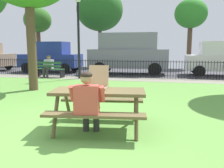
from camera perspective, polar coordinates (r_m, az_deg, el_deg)
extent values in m
cube|color=#65A043|center=(6.75, -5.23, -4.92)|extent=(28.00, 12.47, 0.02)
cube|color=gray|center=(12.04, 2.95, 1.19)|extent=(28.00, 1.40, 0.01)
cube|color=#424247|center=(15.82, 5.35, 2.97)|extent=(28.00, 6.28, 0.01)
cube|color=brown|center=(4.58, -3.35, -1.86)|extent=(1.89, 1.01, 0.06)
cube|color=brown|center=(4.07, -4.49, -7.57)|extent=(1.82, 0.53, 0.05)
cube|color=brown|center=(5.22, -2.41, -3.88)|extent=(1.82, 0.53, 0.05)
cylinder|color=brown|center=(4.44, -13.62, -7.54)|extent=(0.13, 0.44, 0.74)
cylinder|color=brown|center=(5.21, -10.78, -5.03)|extent=(0.13, 0.44, 0.74)
cylinder|color=brown|center=(4.23, 5.96, -8.17)|extent=(0.13, 0.44, 0.74)
cylinder|color=brown|center=(5.02, 5.75, -5.42)|extent=(0.13, 0.44, 0.74)
cube|color=tan|center=(4.65, -3.79, -1.25)|extent=(0.44, 0.44, 0.01)
cube|color=silver|center=(4.65, -3.79, -1.16)|extent=(0.41, 0.41, 0.00)
cube|color=tan|center=(4.45, -4.34, -1.34)|extent=(0.41, 0.04, 0.04)
cube|color=tan|center=(4.84, -3.29, -0.51)|extent=(0.41, 0.04, 0.04)
cube|color=tan|center=(4.69, -6.19, -0.84)|extent=(0.04, 0.41, 0.04)
cube|color=tan|center=(4.61, -1.35, -0.97)|extent=(0.04, 0.41, 0.04)
cube|color=tan|center=(4.82, -3.28, 2.16)|extent=(0.42, 0.12, 0.41)
cylinder|color=tan|center=(4.65, -3.79, -1.10)|extent=(0.35, 0.35, 0.01)
cylinder|color=#F9CA69|center=(4.65, -3.79, -1.02)|extent=(0.32, 0.32, 0.00)
cylinder|color=#2F2F2F|center=(4.57, -6.35, -8.65)|extent=(0.12, 0.12, 0.44)
cylinder|color=#2F2F2F|center=(4.30, -6.94, -6.30)|extent=(0.21, 0.44, 0.15)
cylinder|color=#2F2F2F|center=(4.54, -3.84, -8.74)|extent=(0.12, 0.12, 0.44)
cylinder|color=#2F2F2F|center=(4.27, -4.29, -6.38)|extent=(0.21, 0.44, 0.15)
cube|color=#CC4C3F|center=(4.03, -6.20, -3.96)|extent=(0.45, 0.28, 0.52)
cylinder|color=#CC4C3F|center=(4.11, -9.66, -2.29)|extent=(0.12, 0.22, 0.31)
cylinder|color=#CC4C3F|center=(4.01, -2.44, -2.44)|extent=(0.12, 0.22, 0.31)
sphere|color=tan|center=(3.98, -6.24, 1.45)|extent=(0.21, 0.21, 0.21)
ellipsoid|color=black|center=(3.96, -6.28, 2.15)|extent=(0.21, 0.20, 0.12)
cylinder|color=black|center=(12.65, 3.53, 5.56)|extent=(19.66, 0.03, 0.03)
cylinder|color=black|center=(12.71, 3.50, 2.25)|extent=(19.66, 0.03, 0.03)
cylinder|color=black|center=(15.92, -25.45, 3.94)|extent=(0.02, 0.02, 0.95)
cylinder|color=black|center=(15.83, -25.05, 3.95)|extent=(0.02, 0.02, 0.95)
cylinder|color=black|center=(15.75, -24.64, 3.95)|extent=(0.02, 0.02, 0.95)
cylinder|color=black|center=(15.66, -24.24, 3.95)|extent=(0.02, 0.02, 0.95)
cylinder|color=black|center=(15.58, -23.82, 3.96)|extent=(0.02, 0.02, 0.95)
cylinder|color=black|center=(15.49, -23.40, 3.96)|extent=(0.02, 0.02, 0.95)
cylinder|color=black|center=(15.41, -22.98, 3.96)|extent=(0.02, 0.02, 0.95)
cylinder|color=black|center=(15.33, -22.55, 3.97)|extent=(0.02, 0.02, 0.95)
cylinder|color=black|center=(15.25, -22.12, 3.97)|extent=(0.02, 0.02, 0.95)
cylinder|color=black|center=(15.17, -21.69, 3.97)|extent=(0.02, 0.02, 0.95)
cylinder|color=black|center=(15.09, -21.25, 3.98)|extent=(0.02, 0.02, 0.95)
cylinder|color=black|center=(15.01, -20.80, 3.98)|extent=(0.02, 0.02, 0.95)
cylinder|color=black|center=(14.93, -20.35, 3.98)|extent=(0.02, 0.02, 0.95)
cylinder|color=black|center=(14.86, -19.90, 3.98)|extent=(0.02, 0.02, 0.95)
cylinder|color=black|center=(14.78, -19.44, 3.99)|extent=(0.02, 0.02, 0.95)
cylinder|color=black|center=(14.71, -18.97, 3.99)|extent=(0.02, 0.02, 0.95)
cylinder|color=black|center=(14.64, -18.50, 3.99)|extent=(0.02, 0.02, 0.95)
cylinder|color=black|center=(14.56, -18.03, 3.99)|extent=(0.02, 0.02, 0.95)
cylinder|color=black|center=(14.49, -17.55, 3.99)|extent=(0.02, 0.02, 0.95)
cylinder|color=black|center=(14.42, -17.07, 3.99)|extent=(0.02, 0.02, 0.95)
cylinder|color=black|center=(14.35, -16.58, 3.99)|extent=(0.02, 0.02, 0.95)
cylinder|color=black|center=(14.28, -16.09, 3.99)|extent=(0.02, 0.02, 0.95)
cylinder|color=black|center=(14.22, -15.59, 3.99)|extent=(0.02, 0.02, 0.95)
cylinder|color=black|center=(14.15, -15.09, 3.99)|extent=(0.02, 0.02, 0.95)
cylinder|color=black|center=(14.08, -14.58, 3.99)|extent=(0.02, 0.02, 0.95)
cylinder|color=black|center=(14.02, -14.07, 3.99)|extent=(0.02, 0.02, 0.95)
cylinder|color=black|center=(13.96, -13.56, 3.99)|extent=(0.02, 0.02, 0.95)
cylinder|color=black|center=(13.90, -13.04, 3.98)|extent=(0.02, 0.02, 0.95)
cylinder|color=black|center=(13.84, -12.51, 3.98)|extent=(0.02, 0.02, 0.95)
cylinder|color=black|center=(13.78, -11.98, 3.98)|extent=(0.02, 0.02, 0.95)
cylinder|color=black|center=(13.72, -11.45, 3.98)|extent=(0.02, 0.02, 0.95)
cylinder|color=black|center=(13.66, -10.91, 3.97)|extent=(0.02, 0.02, 0.95)
cylinder|color=black|center=(13.61, -10.37, 3.97)|extent=(0.02, 0.02, 0.95)
cylinder|color=black|center=(13.55, -9.82, 3.96)|extent=(0.02, 0.02, 0.95)
cylinder|color=black|center=(13.50, -9.27, 3.96)|extent=(0.02, 0.02, 0.95)
cylinder|color=black|center=(13.45, -8.71, 3.95)|extent=(0.02, 0.02, 0.95)
cylinder|color=black|center=(13.39, -8.15, 3.95)|extent=(0.02, 0.02, 0.95)
cylinder|color=black|center=(13.34, -7.59, 3.94)|extent=(0.02, 0.02, 0.95)
cylinder|color=black|center=(13.30, -7.02, 3.94)|extent=(0.02, 0.02, 0.95)
cylinder|color=black|center=(13.25, -6.45, 3.93)|extent=(0.02, 0.02, 0.95)
cylinder|color=black|center=(13.20, -5.87, 3.92)|extent=(0.02, 0.02, 0.95)
cylinder|color=black|center=(13.16, -5.29, 3.92)|extent=(0.02, 0.02, 0.95)
cylinder|color=black|center=(13.12, -4.71, 3.91)|extent=(0.02, 0.02, 0.95)
cylinder|color=black|center=(13.08, -4.12, 3.90)|extent=(0.02, 0.02, 0.95)
cylinder|color=black|center=(13.04, -3.53, 3.89)|extent=(0.02, 0.02, 0.95)
cylinder|color=black|center=(13.00, -2.93, 3.88)|extent=(0.02, 0.02, 0.95)
cylinder|color=black|center=(12.96, -2.33, 3.87)|extent=(0.02, 0.02, 0.95)
cylinder|color=black|center=(12.92, -1.73, 3.86)|extent=(0.02, 0.02, 0.95)
cylinder|color=black|center=(12.89, -1.12, 3.85)|extent=(0.02, 0.02, 0.95)
cylinder|color=black|center=(12.86, -0.52, 3.84)|extent=(0.02, 0.02, 0.95)
cylinder|color=black|center=(12.82, 0.10, 3.83)|extent=(0.02, 0.02, 0.95)
cylinder|color=black|center=(12.79, 0.71, 3.81)|extent=(0.02, 0.02, 0.95)
cylinder|color=black|center=(12.76, 1.33, 3.80)|extent=(0.02, 0.02, 0.95)
cylinder|color=black|center=(12.74, 1.95, 3.79)|extent=(0.02, 0.02, 0.95)
cylinder|color=black|center=(12.71, 2.57, 3.77)|extent=(0.02, 0.02, 0.95)
cylinder|color=black|center=(12.69, 3.20, 3.76)|extent=(0.02, 0.02, 0.95)
cylinder|color=black|center=(12.66, 3.82, 3.74)|extent=(0.02, 0.02, 0.95)
cylinder|color=black|center=(12.64, 4.45, 3.73)|extent=(0.02, 0.02, 0.95)
cylinder|color=black|center=(12.62, 5.09, 3.71)|extent=(0.02, 0.02, 0.95)
cylinder|color=black|center=(12.61, 5.72, 3.70)|extent=(0.02, 0.02, 0.95)
cylinder|color=black|center=(12.59, 6.36, 3.68)|extent=(0.02, 0.02, 0.95)
cylinder|color=black|center=(12.57, 6.99, 3.66)|extent=(0.02, 0.02, 0.95)
cylinder|color=black|center=(12.56, 7.63, 3.64)|extent=(0.02, 0.02, 0.95)
cylinder|color=black|center=(12.55, 8.27, 3.63)|extent=(0.02, 0.02, 0.95)
cylinder|color=black|center=(12.54, 8.91, 3.61)|extent=(0.02, 0.02, 0.95)
cylinder|color=black|center=(12.53, 9.55, 3.59)|extent=(0.02, 0.02, 0.95)
cylinder|color=black|center=(12.52, 10.19, 3.57)|extent=(0.02, 0.02, 0.95)
cylinder|color=black|center=(12.52, 10.84, 3.55)|extent=(0.02, 0.02, 0.95)
cylinder|color=black|center=(12.51, 11.48, 3.53)|extent=(0.02, 0.02, 0.95)
cylinder|color=black|center=(12.51, 12.13, 3.51)|extent=(0.02, 0.02, 0.95)
cylinder|color=black|center=(12.51, 12.77, 3.48)|extent=(0.02, 0.02, 0.95)
cylinder|color=black|center=(12.51, 13.41, 3.46)|extent=(0.02, 0.02, 0.95)
cylinder|color=black|center=(12.51, 14.06, 3.44)|extent=(0.02, 0.02, 0.95)
cylinder|color=black|center=(12.52, 14.70, 3.42)|extent=(0.02, 0.02, 0.95)
cylinder|color=black|center=(12.52, 15.34, 3.39)|extent=(0.02, 0.02, 0.95)
cylinder|color=black|center=(12.53, 15.99, 3.37)|extent=(0.02, 0.02, 0.95)
cylinder|color=black|center=(12.54, 16.63, 3.35)|extent=(0.02, 0.02, 0.95)
cylinder|color=black|center=(12.55, 17.27, 3.32)|extent=(0.02, 0.02, 0.95)
cylinder|color=black|center=(12.56, 17.91, 3.30)|extent=(0.02, 0.02, 0.95)
cylinder|color=black|center=(12.57, 18.55, 3.27)|extent=(0.02, 0.02, 0.95)
cylinder|color=black|center=(12.59, 19.18, 3.25)|extent=(0.02, 0.02, 0.95)
cylinder|color=black|center=(12.60, 19.82, 3.22)|extent=(0.02, 0.02, 0.95)
cylinder|color=black|center=(12.62, 20.45, 3.19)|extent=(0.02, 0.02, 0.95)
cylinder|color=black|center=(12.64, 21.08, 3.17)|extent=(0.02, 0.02, 0.95)
cylinder|color=black|center=(12.66, 21.71, 3.14)|extent=(0.02, 0.02, 0.95)
cylinder|color=black|center=(12.68, 22.34, 3.11)|extent=(0.02, 0.02, 0.95)
cylinder|color=black|center=(12.71, 22.96, 3.09)|extent=(0.02, 0.02, 0.95)
cylinder|color=black|center=(12.73, 23.59, 3.06)|extent=(0.02, 0.02, 0.95)
cylinder|color=black|center=(12.76, 24.20, 3.03)|extent=(0.02, 0.02, 0.95)
cylinder|color=black|center=(12.79, 24.82, 3.00)|extent=(0.02, 0.02, 0.95)
cylinder|color=black|center=(12.82, 25.44, 2.97)|extent=(0.02, 0.02, 0.95)
cube|color=#2D5B32|center=(13.37, -14.50, 3.59)|extent=(1.60, 0.24, 0.04)
cube|color=#2D5B32|center=(13.25, -14.82, 3.54)|extent=(1.60, 0.24, 0.04)
cube|color=#2D5B32|center=(13.14, -15.15, 3.48)|extent=(1.60, 0.24, 0.04)
cube|color=#2D5B32|center=(13.07, -15.32, 4.24)|extent=(1.60, 0.19, 0.11)
cube|color=#2D5B32|center=(13.06, -15.35, 5.03)|extent=(1.60, 0.19, 0.11)
cube|color=black|center=(12.84, -12.04, 2.49)|extent=(0.09, 0.44, 0.44)
cube|color=black|center=(13.66, -17.59, 2.64)|extent=(0.09, 0.44, 0.44)
cylinder|color=#303030|center=(12.95, -15.53, 2.41)|extent=(0.12, 0.12, 0.44)
cylinder|color=#303030|center=(13.10, -15.11, 3.60)|extent=(0.16, 0.42, 0.15)
cylinder|color=#303030|center=(13.05, -16.29, 2.43)|extent=(0.12, 0.12, 0.44)
cylinder|color=#303030|center=(13.20, -15.87, 3.61)|extent=(0.16, 0.42, 0.15)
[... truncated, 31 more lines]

